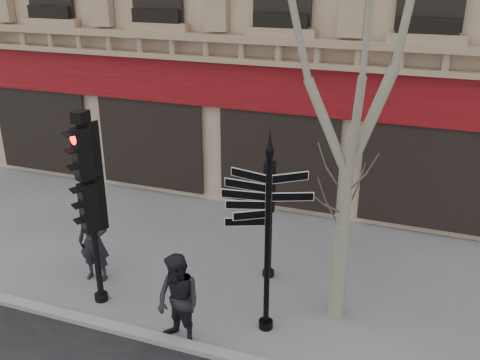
% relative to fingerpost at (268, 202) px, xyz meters
% --- Properties ---
extents(ground, '(80.00, 80.00, 0.00)m').
position_rel_fingerpost_xyz_m(ground, '(-1.31, 0.29, -2.73)').
color(ground, slate).
rests_on(ground, ground).
extents(kerb, '(80.00, 0.25, 0.12)m').
position_rel_fingerpost_xyz_m(kerb, '(-1.31, -1.11, -2.67)').
color(kerb, gray).
rests_on(kerb, ground).
extents(fingerpost, '(2.02, 2.02, 4.06)m').
position_rel_fingerpost_xyz_m(fingerpost, '(0.00, 0.00, 0.00)').
color(fingerpost, black).
rests_on(fingerpost, ground).
extents(traffic_signal_main, '(0.55, 0.48, 4.15)m').
position_rel_fingerpost_xyz_m(traffic_signal_main, '(-3.58, -0.32, -0.11)').
color(traffic_signal_main, black).
rests_on(traffic_signal_main, ground).
extents(traffic_signal_secondary, '(0.53, 0.43, 2.78)m').
position_rel_fingerpost_xyz_m(traffic_signal_secondary, '(-0.52, 1.82, -0.79)').
color(traffic_signal_secondary, black).
rests_on(traffic_signal_secondary, ground).
extents(plane_tree, '(3.00, 3.00, 7.97)m').
position_rel_fingerpost_xyz_m(plane_tree, '(1.21, 0.87, 2.87)').
color(plane_tree, gray).
rests_on(plane_tree, ground).
extents(pedestrian_a, '(0.77, 0.56, 1.96)m').
position_rel_fingerpost_xyz_m(pedestrian_a, '(-4.13, 0.37, -1.75)').
color(pedestrian_a, black).
rests_on(pedestrian_a, ground).
extents(pedestrian_b, '(1.11, 0.99, 1.88)m').
position_rel_fingerpost_xyz_m(pedestrian_b, '(-1.37, -1.01, -1.79)').
color(pedestrian_b, black).
rests_on(pedestrian_b, ground).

